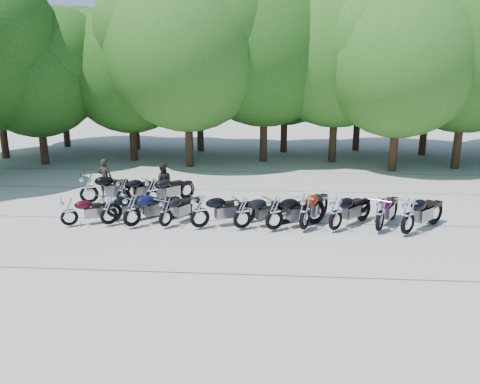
# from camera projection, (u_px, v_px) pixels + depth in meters

# --- Properties ---
(ground) EXTENTS (90.00, 90.00, 0.00)m
(ground) POSITION_uv_depth(u_px,v_px,m) (237.00, 236.00, 15.40)
(ground) COLOR #A39E93
(ground) RESTS_ON ground
(tree_1) EXTENTS (6.97, 6.97, 8.55)m
(tree_1) POSITION_uv_depth(u_px,v_px,m) (36.00, 74.00, 25.82)
(tree_1) COLOR #3A2614
(tree_1) RESTS_ON ground
(tree_2) EXTENTS (7.31, 7.31, 8.97)m
(tree_2) POSITION_uv_depth(u_px,v_px,m) (129.00, 70.00, 26.96)
(tree_2) COLOR #3A2614
(tree_2) RESTS_ON ground
(tree_3) EXTENTS (8.70, 8.70, 10.67)m
(tree_3) POSITION_uv_depth(u_px,v_px,m) (187.00, 50.00, 24.90)
(tree_3) COLOR #3A2614
(tree_3) RESTS_ON ground
(tree_4) EXTENTS (9.13, 9.13, 11.20)m
(tree_4) POSITION_uv_depth(u_px,v_px,m) (265.00, 45.00, 26.31)
(tree_4) COLOR #3A2614
(tree_4) RESTS_ON ground
(tree_5) EXTENTS (9.04, 9.04, 11.10)m
(tree_5) POSITION_uv_depth(u_px,v_px,m) (338.00, 46.00, 26.14)
(tree_5) COLOR #3A2614
(tree_5) RESTS_ON ground
(tree_6) EXTENTS (8.00, 8.00, 9.82)m
(tree_6) POSITION_uv_depth(u_px,v_px,m) (401.00, 59.00, 23.82)
(tree_6) COLOR #3A2614
(tree_6) RESTS_ON ground
(tree_7) EXTENTS (8.79, 8.79, 10.79)m
(tree_7) POSITION_uv_depth(u_px,v_px,m) (469.00, 48.00, 24.34)
(tree_7) COLOR #3A2614
(tree_7) RESTS_ON ground
(tree_9) EXTENTS (7.59, 7.59, 9.32)m
(tree_9) POSITION_uv_depth(u_px,v_px,m) (60.00, 67.00, 31.94)
(tree_9) COLOR #3A2614
(tree_9) RESTS_ON ground
(tree_10) EXTENTS (7.78, 7.78, 9.55)m
(tree_10) POSITION_uv_depth(u_px,v_px,m) (133.00, 64.00, 30.93)
(tree_10) COLOR #3A2614
(tree_10) RESTS_ON ground
(tree_11) EXTENTS (7.56, 7.56, 9.28)m
(tree_11) POSITION_uv_depth(u_px,v_px,m) (199.00, 67.00, 30.12)
(tree_11) COLOR #3A2614
(tree_11) RESTS_ON ground
(tree_12) EXTENTS (7.88, 7.88, 9.67)m
(tree_12) POSITION_uv_depth(u_px,v_px,m) (286.00, 63.00, 29.71)
(tree_12) COLOR #3A2614
(tree_12) RESTS_ON ground
(tree_13) EXTENTS (8.31, 8.31, 10.20)m
(tree_13) POSITION_uv_depth(u_px,v_px,m) (361.00, 58.00, 30.25)
(tree_13) COLOR #3A2614
(tree_13) RESTS_ON ground
(tree_14) EXTENTS (8.02, 8.02, 9.84)m
(tree_14) POSITION_uv_depth(u_px,v_px,m) (431.00, 61.00, 28.68)
(tree_14) COLOR #3A2614
(tree_14) RESTS_ON ground
(motorcycle_0) EXTENTS (2.10, 1.51, 1.15)m
(motorcycle_0) POSITION_uv_depth(u_px,v_px,m) (69.00, 211.00, 16.10)
(motorcycle_0) COLOR black
(motorcycle_0) RESTS_ON ground
(motorcycle_1) EXTENTS (2.13, 2.05, 1.28)m
(motorcycle_1) POSITION_uv_depth(u_px,v_px,m) (109.00, 209.00, 16.19)
(motorcycle_1) COLOR black
(motorcycle_1) RESTS_ON ground
(motorcycle_2) EXTENTS (2.15, 2.26, 1.35)m
(motorcycle_2) POSITION_uv_depth(u_px,v_px,m) (132.00, 209.00, 15.96)
(motorcycle_2) COLOR #0C0C36
(motorcycle_2) RESTS_ON ground
(motorcycle_3) EXTENTS (1.65, 2.19, 1.22)m
(motorcycle_3) POSITION_uv_depth(u_px,v_px,m) (165.00, 211.00, 15.99)
(motorcycle_3) COLOR black
(motorcycle_3) RESTS_ON ground
(motorcycle_4) EXTENTS (2.47, 1.74, 1.35)m
(motorcycle_4) POSITION_uv_depth(u_px,v_px,m) (200.00, 210.00, 15.84)
(motorcycle_4) COLOR black
(motorcycle_4) RESTS_ON ground
(motorcycle_5) EXTENTS (2.39, 1.76, 1.32)m
(motorcycle_5) POSITION_uv_depth(u_px,v_px,m) (242.00, 212.00, 15.76)
(motorcycle_5) COLOR black
(motorcycle_5) RESTS_ON ground
(motorcycle_6) EXTENTS (2.44, 1.97, 1.38)m
(motorcycle_6) POSITION_uv_depth(u_px,v_px,m) (274.00, 212.00, 15.61)
(motorcycle_6) COLOR black
(motorcycle_6) RESTS_ON ground
(motorcycle_7) EXTENTS (1.76, 2.65, 1.45)m
(motorcycle_7) POSITION_uv_depth(u_px,v_px,m) (305.00, 211.00, 15.65)
(motorcycle_7) COLOR maroon
(motorcycle_7) RESTS_ON ground
(motorcycle_8) EXTENTS (2.16, 2.32, 1.38)m
(motorcycle_8) POSITION_uv_depth(u_px,v_px,m) (336.00, 212.00, 15.59)
(motorcycle_8) COLOR black
(motorcycle_8) RESTS_ON ground
(motorcycle_9) EXTENTS (1.78, 2.52, 1.38)m
(motorcycle_9) POSITION_uv_depth(u_px,v_px,m) (380.00, 213.00, 15.48)
(motorcycle_9) COLOR #400824
(motorcycle_9) RESTS_ON ground
(motorcycle_10) EXTENTS (2.36, 2.38, 1.45)m
(motorcycle_10) POSITION_uv_depth(u_px,v_px,m) (408.00, 215.00, 15.19)
(motorcycle_10) COLOR black
(motorcycle_10) RESTS_ON ground
(motorcycle_11) EXTENTS (2.65, 1.74, 1.45)m
(motorcycle_11) POSITION_uv_depth(u_px,v_px,m) (89.00, 187.00, 18.75)
(motorcycle_11) COLOR black
(motorcycle_11) RESTS_ON ground
(motorcycle_12) EXTENTS (1.97, 2.02, 1.22)m
(motorcycle_12) POSITION_uv_depth(u_px,v_px,m) (123.00, 190.00, 18.80)
(motorcycle_12) COLOR black
(motorcycle_12) RESTS_ON ground
(motorcycle_13) EXTENTS (2.12, 2.19, 1.32)m
(motorcycle_13) POSITION_uv_depth(u_px,v_px,m) (152.00, 190.00, 18.54)
(motorcycle_13) COLOR black
(motorcycle_13) RESTS_ON ground
(rider_0) EXTENTS (0.64, 0.45, 1.68)m
(rider_0) POSITION_uv_depth(u_px,v_px,m) (105.00, 178.00, 19.87)
(rider_0) COLOR black
(rider_0) RESTS_ON ground
(rider_1) EXTENTS (0.95, 0.82, 1.66)m
(rider_1) POSITION_uv_depth(u_px,v_px,m) (163.00, 182.00, 19.13)
(rider_1) COLOR black
(rider_1) RESTS_ON ground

